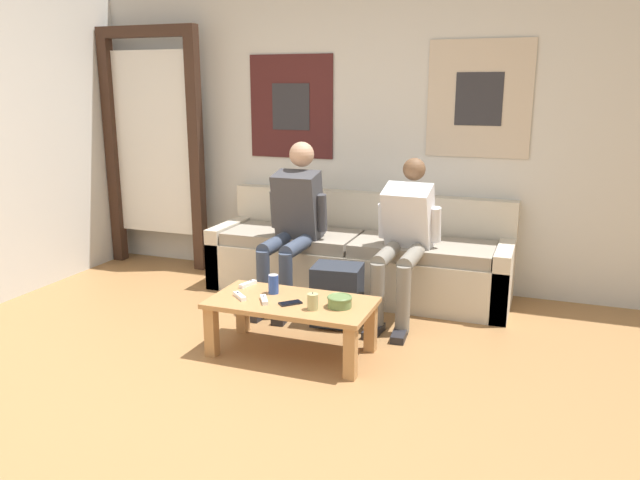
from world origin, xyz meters
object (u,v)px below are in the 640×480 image
game_controller_near_right (248,284)px  cell_phone (290,303)px  person_seated_adult (293,219)px  drink_can_blue (273,284)px  ceramic_bowl (340,301)px  game_controller_far_center (240,296)px  backpack (337,296)px  couch (359,259)px  game_controller_near_left (264,300)px  coffee_table (292,310)px  pillar_candle (313,302)px  person_seated_teen (405,234)px

game_controller_near_right → cell_phone: size_ratio=1.03×
person_seated_adult → drink_can_blue: (0.21, -0.84, -0.24)m
game_controller_near_right → ceramic_bowl: bearing=-13.8°
game_controller_far_center → backpack: bearing=56.7°
couch → game_controller_near_left: size_ratio=17.10×
person_seated_adult → game_controller_far_center: bearing=-87.0°
coffee_table → couch: bearing=88.4°
couch → pillar_candle: bearing=-84.0°
person_seated_adult → ceramic_bowl: person_seated_adult is taller
game_controller_far_center → person_seated_teen: bearing=50.7°
game_controller_near_right → pillar_candle: bearing=-25.5°
person_seated_adult → pillar_candle: 1.19m
person_seated_teen → cell_phone: bearing=-115.7°
couch → drink_can_blue: 1.24m
backpack → game_controller_near_right: backpack is taller
drink_can_blue → game_controller_far_center: 0.23m
drink_can_blue → game_controller_near_left: size_ratio=0.88×
coffee_table → game_controller_far_center: 0.34m
pillar_candle → drink_can_blue: (-0.34, 0.19, 0.01)m
couch → cell_phone: 1.36m
couch → person_seated_teen: size_ratio=2.13×
couch → person_seated_adult: bearing=-137.3°
couch → person_seated_teen: (0.46, -0.38, 0.33)m
game_controller_near_left → cell_phone: game_controller_near_left is taller
backpack → cell_phone: size_ratio=2.95×
couch → pillar_candle: 1.42m
game_controller_near_left → cell_phone: size_ratio=0.98×
couch → game_controller_near_left: bearing=-97.7°
coffee_table → drink_can_blue: (-0.16, 0.09, 0.13)m
coffee_table → game_controller_near_left: game_controller_near_left is taller
person_seated_teen → backpack: bearing=-138.3°
game_controller_near_left → game_controller_far_center: bearing=176.7°
backpack → game_controller_far_center: backpack is taller
game_controller_far_center → pillar_candle: bearing=-3.8°
ceramic_bowl → pillar_candle: 0.17m
person_seated_teen → game_controller_near_right: size_ratio=7.63×
coffee_table → backpack: (0.10, 0.58, -0.08)m
couch → ceramic_bowl: couch is taller
ceramic_bowl → person_seated_teen: bearing=79.4°
couch → game_controller_far_center: size_ratio=18.33×
coffee_table → ceramic_bowl: bearing=-1.0°
coffee_table → game_controller_near_left: bearing=-152.5°
game_controller_far_center → cell_phone: 0.34m
couch → ceramic_bowl: (0.28, -1.31, 0.12)m
ceramic_bowl → game_controller_far_center: size_ratio=1.17×
coffee_table → game_controller_far_center: (-0.32, -0.07, 0.08)m
drink_can_blue → couch: bearing=80.8°
ceramic_bowl → game_controller_far_center: (-0.64, -0.06, -0.03)m
drink_can_blue → game_controller_far_center: size_ratio=0.95×
backpack → ceramic_bowl: backpack is taller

